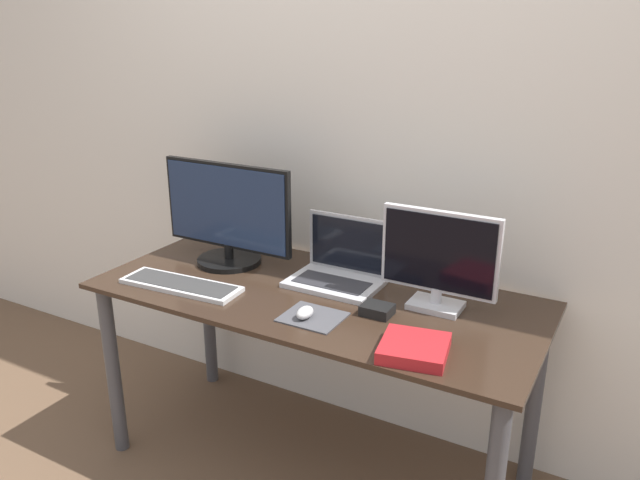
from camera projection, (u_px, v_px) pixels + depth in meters
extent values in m
cube|color=silver|center=(368.00, 130.00, 2.37)|extent=(7.00, 0.05, 2.50)
cube|color=#332319|center=(315.00, 295.00, 2.20)|extent=(1.59, 0.70, 0.02)
cylinder|color=#47474C|center=(113.00, 370.00, 2.42)|extent=(0.05, 0.05, 0.72)
cylinder|color=#47474C|center=(208.00, 312.00, 2.90)|extent=(0.05, 0.05, 0.72)
cylinder|color=#47474C|center=(534.00, 401.00, 2.23)|extent=(0.05, 0.05, 0.72)
cylinder|color=black|center=(229.00, 260.00, 2.47)|extent=(0.25, 0.25, 0.02)
cylinder|color=black|center=(229.00, 251.00, 2.46)|extent=(0.04, 0.04, 0.06)
cube|color=black|center=(227.00, 206.00, 2.40)|extent=(0.57, 0.02, 0.33)
cube|color=#1E2D4C|center=(225.00, 207.00, 2.39)|extent=(0.54, 0.01, 0.31)
cube|color=silver|center=(436.00, 305.00, 2.08)|extent=(0.17, 0.12, 0.02)
cylinder|color=silver|center=(436.00, 295.00, 2.07)|extent=(0.04, 0.04, 0.05)
cube|color=silver|center=(440.00, 252.00, 2.02)|extent=(0.39, 0.02, 0.28)
cube|color=black|center=(438.00, 253.00, 2.01)|extent=(0.37, 0.01, 0.25)
cube|color=silver|center=(334.00, 283.00, 2.26)|extent=(0.33, 0.22, 0.02)
cube|color=#2D2D33|center=(332.00, 282.00, 2.24)|extent=(0.27, 0.12, 0.00)
cube|color=silver|center=(349.00, 243.00, 2.31)|extent=(0.33, 0.01, 0.22)
cube|color=black|center=(348.00, 244.00, 2.30)|extent=(0.30, 0.00, 0.19)
cube|color=silver|center=(181.00, 285.00, 2.24)|extent=(0.46, 0.17, 0.02)
cube|color=#383838|center=(181.00, 283.00, 2.24)|extent=(0.42, 0.14, 0.00)
cube|color=#47474C|center=(313.00, 317.00, 2.01)|extent=(0.19, 0.17, 0.00)
ellipsoid|color=silver|center=(305.00, 313.00, 2.00)|extent=(0.05, 0.07, 0.04)
cube|color=red|center=(414.00, 348.00, 1.79)|extent=(0.22, 0.22, 0.04)
cube|color=white|center=(414.00, 348.00, 1.79)|extent=(0.21, 0.22, 0.03)
cube|color=black|center=(377.00, 310.00, 2.03)|extent=(0.10, 0.08, 0.03)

